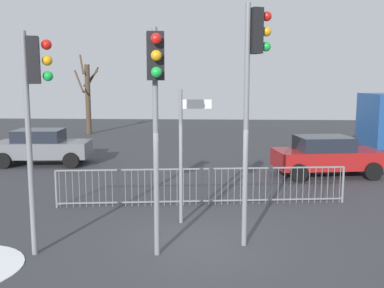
% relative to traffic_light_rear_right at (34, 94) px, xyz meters
% --- Properties ---
extents(ground_plane, '(60.00, 60.00, 0.00)m').
position_rel_traffic_light_rear_right_xyz_m(ground_plane, '(3.21, 0.72, -3.26)').
color(ground_plane, '#38383D').
extents(traffic_light_rear_right, '(0.55, 0.37, 4.45)m').
position_rel_traffic_light_rear_right_xyz_m(traffic_light_rear_right, '(0.00, 0.00, 0.00)').
color(traffic_light_rear_right, slate).
rests_on(traffic_light_rear_right, ground).
extents(traffic_light_foreground_left, '(0.36, 0.56, 4.51)m').
position_rel_traffic_light_rear_right_xyz_m(traffic_light_foreground_left, '(2.39, -0.07, 0.05)').
color(traffic_light_foreground_left, slate).
rests_on(traffic_light_foreground_left, ground).
extents(traffic_light_mid_left, '(0.54, 0.38, 5.05)m').
position_rel_traffic_light_rear_right_xyz_m(traffic_light_mid_left, '(4.29, 0.72, 0.43)').
color(traffic_light_mid_left, slate).
rests_on(traffic_light_mid_left, ground).
extents(direction_sign_post, '(0.79, 0.14, 3.30)m').
position_rel_traffic_light_rear_right_xyz_m(direction_sign_post, '(2.75, 2.11, -1.42)').
color(direction_sign_post, slate).
rests_on(direction_sign_post, ground).
extents(pedestrian_guard_railing, '(8.14, 1.01, 1.07)m').
position_rel_traffic_light_rear_right_xyz_m(pedestrian_guard_railing, '(3.18, 3.68, -2.70)').
color(pedestrian_guard_railing, slate).
rests_on(pedestrian_guard_railing, ground).
extents(car_grey_mid, '(3.92, 2.17, 1.47)m').
position_rel_traffic_light_rear_right_xyz_m(car_grey_mid, '(-3.68, 9.40, -2.49)').
color(car_grey_mid, slate).
rests_on(car_grey_mid, ground).
extents(car_red_far, '(4.01, 2.39, 1.47)m').
position_rel_traffic_light_rear_right_xyz_m(car_red_far, '(7.61, 7.75, -2.49)').
color(car_red_far, maroon).
rests_on(car_red_far, ground).
extents(bare_tree_left, '(1.55, 1.56, 5.11)m').
position_rel_traffic_light_rear_right_xyz_m(bare_tree_left, '(-4.73, 19.87, -0.80)').
color(bare_tree_left, '#473828').
rests_on(bare_tree_left, ground).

